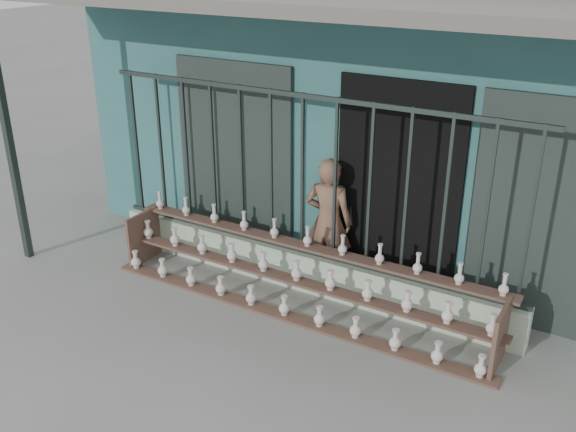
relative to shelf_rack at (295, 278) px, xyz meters
The scene contains 6 objects.
ground 0.97m from the shelf_rack, 100.17° to the right, with size 60.00×60.00×0.00m, color slate.
workshop_building 3.58m from the shelf_rack, 92.64° to the left, with size 7.40×6.60×3.21m.
parapet_wall 0.46m from the shelf_rack, 111.01° to the left, with size 5.00×0.20×0.45m, color #B7CDAF.
security_fence 1.08m from the shelf_rack, 111.01° to the left, with size 5.00×0.04×1.80m.
shelf_rack is the anchor object (origin of this frame).
elderly_woman 0.79m from the shelf_rack, 87.14° to the left, with size 0.55×0.36×1.51m, color brown.
Camera 1 is at (3.12, -4.34, 3.68)m, focal length 40.00 mm.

